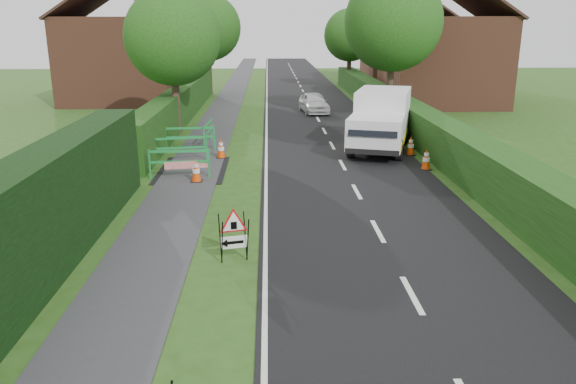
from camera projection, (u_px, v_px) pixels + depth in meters
name	position (u px, v px, depth m)	size (l,w,h in m)	color
ground	(285.00, 324.00, 9.84)	(120.00, 120.00, 0.00)	#264914
road_surface	(304.00, 92.00, 43.43)	(6.00, 90.00, 0.02)	black
footpath	(233.00, 93.00, 43.25)	(2.00, 90.00, 0.02)	#2D2D30
hedge_west_far	(182.00, 120.00, 30.74)	(1.00, 24.00, 1.80)	#14380F
hedge_east	(418.00, 141.00, 25.38)	(1.20, 50.00, 1.50)	#14380F
house_west	(122.00, 58.00, 37.40)	(7.50, 7.40, 7.88)	brown
house_east_a	(442.00, 59.00, 36.19)	(7.50, 7.40, 7.88)	brown
house_east_b	(406.00, 50.00, 49.63)	(7.50, 7.40, 7.88)	brown
tree_nw	(172.00, 37.00, 25.63)	(4.40, 4.40, 6.70)	#2D2116
tree_ne	(393.00, 22.00, 29.64)	(5.20, 5.20, 7.79)	#2D2116
tree_fw	(208.00, 28.00, 40.85)	(4.80, 4.80, 7.24)	#2D2116
tree_fe	(350.00, 35.00, 45.23)	(4.20, 4.20, 6.33)	#2D2116
triangle_sign	(232.00, 231.00, 12.21)	(0.87, 0.87, 1.05)	black
works_van	(381.00, 119.00, 23.25)	(3.52, 5.66, 2.42)	silver
traffic_cone_0	(426.00, 159.00, 20.22)	(0.38, 0.38, 0.79)	black
traffic_cone_1	(411.00, 145.00, 22.49)	(0.38, 0.38, 0.79)	black
traffic_cone_2	(385.00, 137.00, 24.27)	(0.38, 0.38, 0.79)	black
traffic_cone_3	(196.00, 171.00, 18.64)	(0.38, 0.38, 0.79)	black
traffic_cone_4	(221.00, 148.00, 21.97)	(0.38, 0.38, 0.79)	black
ped_barrier_0	(179.00, 160.00, 19.11)	(2.07, 0.44, 1.00)	#188738
ped_barrier_1	(180.00, 146.00, 21.29)	(2.09, 0.68, 1.00)	#188738
ped_barrier_2	(190.00, 135.00, 23.36)	(2.08, 0.52, 1.00)	#188738
ped_barrier_3	(208.00, 131.00, 24.25)	(0.47, 2.08, 1.00)	#188738
redwhite_plank	(187.00, 178.00, 19.27)	(1.50, 0.04, 0.25)	red
hatchback_car	(314.00, 103.00, 33.26)	(1.43, 3.55, 1.21)	silver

